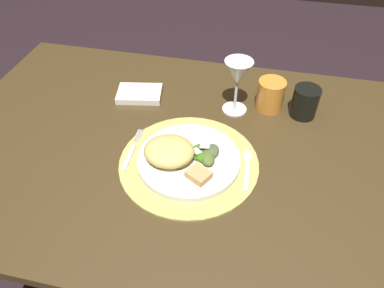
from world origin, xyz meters
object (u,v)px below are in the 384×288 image
(dinner_plate, at_px, (188,159))
(amber_tumbler, at_px, (271,95))
(dining_table, at_px, (194,183))
(fork, at_px, (132,151))
(spoon, at_px, (247,163))
(wine_glass, at_px, (238,75))
(dark_tumbler, at_px, (305,102))
(napkin, at_px, (140,94))

(dinner_plate, bearing_deg, amber_tumbler, 56.19)
(dining_table, height_order, dinner_plate, dinner_plate)
(dining_table, relative_size, fork, 8.74)
(spoon, distance_m, amber_tumbler, 0.25)
(dinner_plate, height_order, amber_tumbler, amber_tumbler)
(spoon, bearing_deg, wine_glass, 105.81)
(spoon, distance_m, dark_tumbler, 0.27)
(dining_table, bearing_deg, fork, -158.62)
(fork, xyz_separation_m, spoon, (0.30, 0.02, 0.00))
(fork, relative_size, wine_glass, 0.97)
(dinner_plate, height_order, spoon, dinner_plate)
(fork, bearing_deg, wine_glass, 45.46)
(dining_table, relative_size, amber_tumbler, 15.00)
(dinner_plate, xyz_separation_m, dark_tumbler, (0.28, 0.26, 0.03))
(amber_tumbler, relative_size, dark_tumbler, 1.02)
(amber_tumbler, bearing_deg, dining_table, -130.52)
(fork, bearing_deg, dark_tumbler, 31.04)
(dining_table, bearing_deg, dinner_plate, -92.77)
(fork, height_order, dark_tumbler, dark_tumbler)
(wine_glass, bearing_deg, dining_table, -114.80)
(dinner_plate, height_order, fork, dinner_plate)
(fork, distance_m, wine_glass, 0.35)
(spoon, bearing_deg, dark_tumbler, 60.66)
(amber_tumbler, height_order, dark_tumbler, amber_tumbler)
(dining_table, relative_size, dark_tumbler, 15.30)
(napkin, height_order, dark_tumbler, dark_tumbler)
(wine_glass, xyz_separation_m, dark_tumbler, (0.19, 0.02, -0.08))
(dinner_plate, bearing_deg, wine_glass, 70.47)
(napkin, distance_m, wine_glass, 0.31)
(dark_tumbler, bearing_deg, dinner_plate, -136.99)
(dinner_plate, height_order, napkin, dinner_plate)
(dinner_plate, relative_size, amber_tumbler, 2.80)
(dinner_plate, relative_size, fork, 1.63)
(amber_tumbler, bearing_deg, spoon, -98.22)
(wine_glass, xyz_separation_m, amber_tumbler, (0.10, 0.03, -0.07))
(dining_table, height_order, spoon, spoon)
(fork, relative_size, amber_tumbler, 1.72)
(dinner_plate, bearing_deg, napkin, 130.50)
(dinner_plate, xyz_separation_m, wine_glass, (0.09, 0.24, 0.11))
(dining_table, xyz_separation_m, wine_glass, (0.08, 0.18, 0.27))
(dining_table, height_order, fork, fork)
(dinner_plate, bearing_deg, fork, 178.74)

